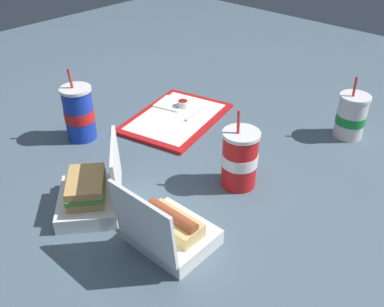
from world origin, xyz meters
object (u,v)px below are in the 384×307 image
(clamshell_sandwich_left, at_px, (91,193))
(soda_cup_left, at_px, (79,113))
(clamshell_hotdog_front, at_px, (170,231))
(food_tray, at_px, (176,118))
(plastic_fork, at_px, (196,114))
(soda_cup_corner, at_px, (351,116))
(ketchup_cup, at_px, (183,104))
(soda_cup_back, at_px, (240,159))

(clamshell_sandwich_left, xyz_separation_m, soda_cup_left, (-0.19, -0.31, 0.04))
(clamshell_sandwich_left, bearing_deg, clamshell_hotdog_front, 99.98)
(food_tray, bearing_deg, clamshell_hotdog_front, 43.24)
(plastic_fork, height_order, clamshell_hotdog_front, clamshell_hotdog_front)
(soda_cup_left, bearing_deg, soda_cup_corner, 133.49)
(ketchup_cup, height_order, soda_cup_corner, soda_cup_corner)
(clamshell_sandwich_left, bearing_deg, ketchup_cup, -159.65)
(food_tray, distance_m, plastic_fork, 0.07)
(plastic_fork, height_order, soda_cup_corner, soda_cup_corner)
(ketchup_cup, xyz_separation_m, clamshell_sandwich_left, (0.54, 0.20, 0.02))
(clamshell_sandwich_left, xyz_separation_m, soda_cup_corner, (-0.77, 0.31, 0.03))
(clamshell_hotdog_front, xyz_separation_m, clamshell_sandwich_left, (0.04, -0.24, 0.00))
(plastic_fork, bearing_deg, soda_cup_left, -34.38)
(clamshell_hotdog_front, bearing_deg, clamshell_sandwich_left, -80.02)
(soda_cup_back, bearing_deg, soda_cup_corner, 167.05)
(plastic_fork, distance_m, soda_cup_left, 0.39)
(clamshell_hotdog_front, bearing_deg, soda_cup_corner, 174.11)
(clamshell_sandwich_left, relative_size, soda_cup_back, 1.08)
(ketchup_cup, bearing_deg, soda_cup_corner, 114.51)
(ketchup_cup, relative_size, soda_cup_back, 0.18)
(clamshell_hotdog_front, distance_m, soda_cup_back, 0.29)
(plastic_fork, height_order, soda_cup_back, soda_cup_back)
(food_tray, distance_m, soda_cup_corner, 0.57)
(plastic_fork, xyz_separation_m, clamshell_sandwich_left, (0.53, 0.13, 0.03))
(soda_cup_back, bearing_deg, food_tray, -110.72)
(clamshell_sandwich_left, relative_size, soda_cup_left, 1.03)
(clamshell_sandwich_left, bearing_deg, food_tray, -160.27)
(clamshell_sandwich_left, distance_m, soda_cup_back, 0.39)
(ketchup_cup, height_order, soda_cup_left, soda_cup_left)
(ketchup_cup, distance_m, soda_cup_left, 0.37)
(soda_cup_left, bearing_deg, ketchup_cup, 163.12)
(ketchup_cup, xyz_separation_m, soda_cup_corner, (-0.23, 0.51, 0.04))
(clamshell_hotdog_front, bearing_deg, soda_cup_back, -174.73)
(clamshell_hotdog_front, relative_size, clamshell_sandwich_left, 0.78)
(soda_cup_back, relative_size, soda_cup_left, 0.95)
(ketchup_cup, distance_m, clamshell_hotdog_front, 0.66)
(clamshell_sandwich_left, distance_m, soda_cup_left, 0.36)
(soda_cup_corner, bearing_deg, soda_cup_left, -46.51)
(clamshell_hotdog_front, bearing_deg, food_tray, -136.76)
(plastic_fork, xyz_separation_m, soda_cup_left, (0.34, -0.18, 0.07))
(clamshell_hotdog_front, relative_size, soda_cup_back, 0.84)
(clamshell_hotdog_front, xyz_separation_m, soda_cup_corner, (-0.73, 0.08, 0.03))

